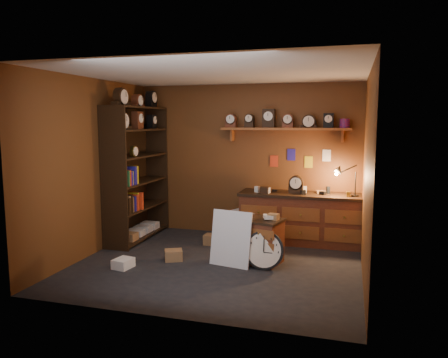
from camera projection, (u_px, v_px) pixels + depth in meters
floor at (217, 264)px, 6.30m from camera, size 4.00×4.00×0.00m
room_shell at (222, 145)px, 6.17m from camera, size 4.02×3.62×2.71m
shelving_unit at (135, 167)px, 7.57m from camera, size 0.47×1.60×2.58m
workbench at (303, 215)px, 7.35m from camera, size 2.13×0.66×1.36m
low_cabinet at (262, 239)px, 6.32m from camera, size 0.67×0.61×0.74m
big_round_clock at (264, 250)px, 6.07m from camera, size 0.55×0.17×0.55m
white_panel at (231, 265)px, 6.25m from camera, size 0.63×0.28×0.80m
mini_fridge at (248, 225)px, 7.56m from camera, size 0.65×0.68×0.52m
floor_box_a at (174, 255)px, 6.47m from camera, size 0.32×0.30×0.16m
floor_box_b at (123, 263)px, 6.13m from camera, size 0.26×0.30×0.13m
floor_box_c at (212, 240)px, 7.29m from camera, size 0.25×0.21×0.17m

